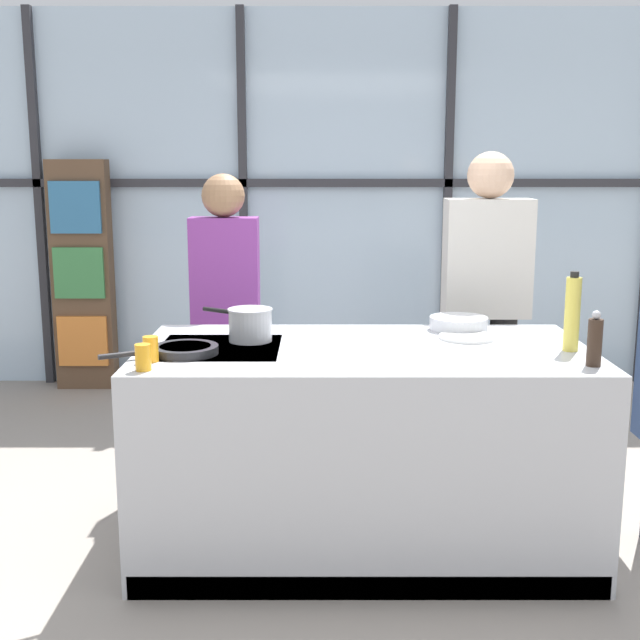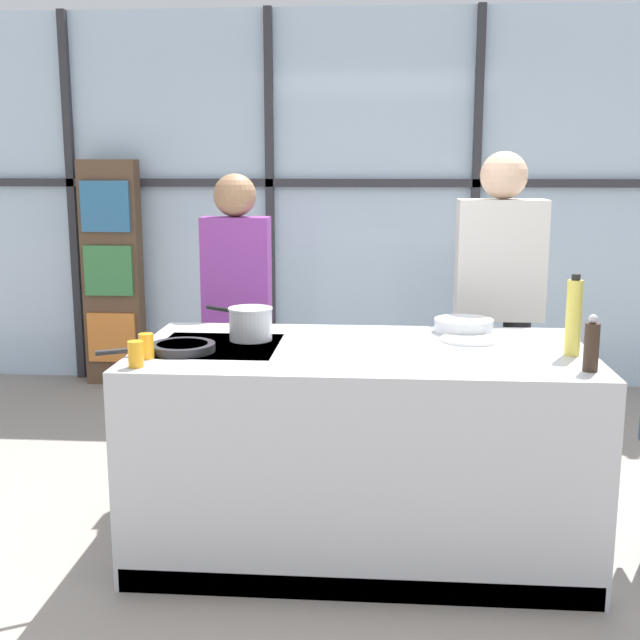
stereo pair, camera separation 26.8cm
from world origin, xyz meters
name	(u,v)px [view 1 (the left image)]	position (x,y,z in m)	size (l,w,h in m)	color
ground_plane	(362,542)	(0.00, 0.00, 0.00)	(18.00, 18.00, 0.00)	gray
back_window_wall	(344,201)	(0.00, 2.76, 1.40)	(6.40, 0.10, 2.80)	silver
bookshelf	(82,276)	(-1.97, 2.58, 0.86)	(0.44, 0.19, 1.71)	brown
demo_island	(362,447)	(0.00, 0.00, 0.45)	(1.93, 0.99, 0.90)	#B7BABF
spectator_far_left	(225,301)	(-0.70, 0.89, 0.96)	(0.36, 0.23, 1.63)	#232838
spectator_center_left	(485,294)	(0.70, 0.89, 0.99)	(0.45, 0.24, 1.74)	black
frying_pan	(182,350)	(-0.76, -0.13, 0.92)	(0.46, 0.31, 0.04)	#232326
saucepan	(249,324)	(-0.50, 0.13, 0.98)	(0.33, 0.25, 0.15)	silver
white_plate	(467,337)	(0.48, 0.17, 0.91)	(0.25, 0.25, 0.01)	white
mixing_bowl	(458,323)	(0.47, 0.37, 0.94)	(0.28, 0.28, 0.06)	silver
oil_bottle	(571,313)	(0.87, -0.07, 1.06)	(0.06, 0.06, 0.34)	#E0CC4C
pepper_grinder	(594,341)	(0.88, -0.33, 1.00)	(0.06, 0.06, 0.22)	#332319
juice_glass_near	(142,357)	(-0.87, -0.40, 0.95)	(0.06, 0.06, 0.10)	orange
juice_glass_far	(150,349)	(-0.87, -0.26, 0.95)	(0.06, 0.06, 0.10)	orange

